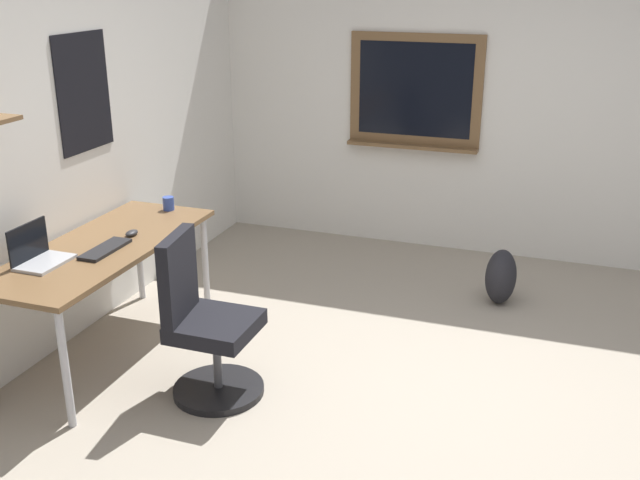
% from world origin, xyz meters
% --- Properties ---
extents(ground_plane, '(5.20, 5.20, 0.00)m').
position_xyz_m(ground_plane, '(0.00, 0.00, 0.00)').
color(ground_plane, '#9E9384').
rests_on(ground_plane, ground).
extents(wall_back, '(5.00, 0.30, 2.60)m').
position_xyz_m(wall_back, '(-0.01, 2.45, 1.30)').
color(wall_back, silver).
rests_on(wall_back, ground).
extents(wall_right, '(0.22, 5.00, 2.60)m').
position_xyz_m(wall_right, '(2.45, 0.03, 1.30)').
color(wall_right, silver).
rests_on(wall_right, ground).
extents(desk, '(1.66, 0.66, 0.73)m').
position_xyz_m(desk, '(-0.16, 2.04, 0.66)').
color(desk, brown).
rests_on(desk, ground).
extents(office_chair, '(0.52, 0.52, 0.95)m').
position_xyz_m(office_chair, '(-0.39, 1.25, 0.41)').
color(office_chair, black).
rests_on(office_chair, ground).
extents(laptop, '(0.31, 0.21, 0.23)m').
position_xyz_m(laptop, '(-0.54, 2.20, 0.78)').
color(laptop, '#ADAFB5').
rests_on(laptop, desk).
extents(keyboard, '(0.37, 0.13, 0.02)m').
position_xyz_m(keyboard, '(-0.25, 1.96, 0.74)').
color(keyboard, black).
rests_on(keyboard, desk).
extents(computer_mouse, '(0.10, 0.06, 0.03)m').
position_xyz_m(computer_mouse, '(0.03, 1.96, 0.74)').
color(computer_mouse, '#262628').
rests_on(computer_mouse, desk).
extents(coffee_mug, '(0.08, 0.08, 0.09)m').
position_xyz_m(coffee_mug, '(0.57, 2.01, 0.77)').
color(coffee_mug, '#334CA5').
rests_on(coffee_mug, desk).
extents(backpack, '(0.32, 0.22, 0.40)m').
position_xyz_m(backpack, '(1.41, -0.18, 0.20)').
color(backpack, '#232328').
rests_on(backpack, ground).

